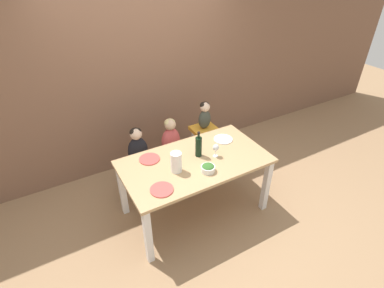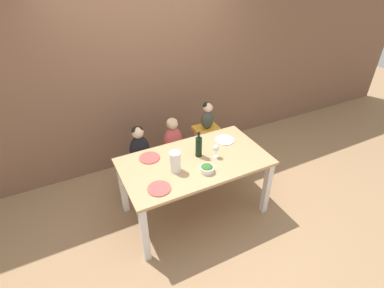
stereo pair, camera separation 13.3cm
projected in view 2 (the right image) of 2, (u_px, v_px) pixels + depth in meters
name	position (u px, v px, depth m)	size (l,w,h in m)	color
ground_plane	(194.00, 210.00, 3.79)	(14.00, 14.00, 0.00)	#9E7A56
wall_back	(149.00, 73.00, 4.05)	(10.00, 0.06, 2.70)	brown
dining_table	(195.00, 167.00, 3.42)	(1.66, 0.91, 0.78)	tan
chair_far_left	(142.00, 166.00, 3.93)	(0.40, 0.37, 0.45)	silver
chair_far_center	(174.00, 157.00, 4.10)	(0.40, 0.37, 0.45)	silver
chair_right_highchair	(207.00, 138.00, 4.21)	(0.34, 0.31, 0.69)	silver
person_child_left	(139.00, 145.00, 3.75)	(0.26, 0.17, 0.52)	black
person_child_center	(173.00, 137.00, 3.92)	(0.26, 0.17, 0.52)	#C64C4C
person_baby_right	(208.00, 115.00, 4.01)	(0.18, 0.14, 0.39)	#3D4238
wine_bottle	(199.00, 146.00, 3.37)	(0.08, 0.08, 0.31)	black
paper_towel_roll	(175.00, 162.00, 3.15)	(0.12, 0.12, 0.23)	white
wine_glass_near	(216.00, 148.00, 3.36)	(0.07, 0.07, 0.16)	white
salad_bowl_large	(207.00, 168.00, 3.17)	(0.15, 0.15, 0.09)	white
dinner_plate_front_left	(159.00, 189.00, 2.96)	(0.23, 0.23, 0.01)	#D14C47
dinner_plate_back_left	(150.00, 158.00, 3.39)	(0.23, 0.23, 0.01)	#D14C47
dinner_plate_back_right	(225.00, 140.00, 3.70)	(0.23, 0.23, 0.01)	silver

